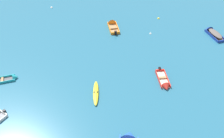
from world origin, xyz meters
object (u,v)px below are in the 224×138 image
object	(u,v)px
rowboat_deep_blue_near_camera	(213,32)
rowboat_turquoise_outer_right	(11,78)
rowboat_red_outer_left	(165,83)
kayak_yellow_midfield_right	(96,93)
mooring_buoy_between_boats_left	(150,34)
rowboat_orange_back_row_left	(112,25)
mooring_buoy_near_foreground	(159,19)
mooring_buoy_trailing	(52,8)

from	to	relation	value
rowboat_deep_blue_near_camera	rowboat_turquoise_outer_right	bearing A→B (deg)	-155.07
rowboat_deep_blue_near_camera	rowboat_red_outer_left	size ratio (longest dim) A/B	1.07
kayak_yellow_midfield_right	rowboat_red_outer_left	size ratio (longest dim) A/B	1.02
rowboat_turquoise_outer_right	rowboat_deep_blue_near_camera	bearing A→B (deg)	24.93
rowboat_red_outer_left	mooring_buoy_between_boats_left	world-z (taller)	rowboat_red_outer_left
rowboat_red_outer_left	rowboat_turquoise_outer_right	bearing A→B (deg)	-178.18
rowboat_turquoise_outer_right	rowboat_deep_blue_near_camera	xyz separation A→B (m)	(23.65, 10.99, 0.14)
rowboat_orange_back_row_left	mooring_buoy_near_foreground	bearing A→B (deg)	21.51
rowboat_red_outer_left	mooring_buoy_trailing	world-z (taller)	rowboat_red_outer_left
kayak_yellow_midfield_right	rowboat_turquoise_outer_right	size ratio (longest dim) A/B	1.21
rowboat_red_outer_left	rowboat_deep_blue_near_camera	bearing A→B (deg)	55.75
mooring_buoy_near_foreground	mooring_buoy_between_boats_left	world-z (taller)	mooring_buoy_near_foreground
mooring_buoy_between_boats_left	mooring_buoy_trailing	bearing A→B (deg)	157.57
mooring_buoy_between_boats_left	rowboat_deep_blue_near_camera	bearing A→B (deg)	4.27
rowboat_orange_back_row_left	mooring_buoy_between_boats_left	size ratio (longest dim) A/B	12.52
kayak_yellow_midfield_right	rowboat_orange_back_row_left	xyz separation A→B (m)	(0.59, 13.44, 0.02)
rowboat_red_outer_left	mooring_buoy_near_foreground	xyz separation A→B (m)	(0.15, 14.07, -0.15)
rowboat_deep_blue_near_camera	mooring_buoy_near_foreground	xyz separation A→B (m)	(-6.97, 3.60, -0.27)
rowboat_orange_back_row_left	rowboat_red_outer_left	xyz separation A→B (m)	(6.47, -11.46, -0.02)
rowboat_turquoise_outer_right	rowboat_deep_blue_near_camera	distance (m)	26.08
kayak_yellow_midfield_right	rowboat_orange_back_row_left	bearing A→B (deg)	87.49
kayak_yellow_midfield_right	mooring_buoy_near_foreground	size ratio (longest dim) A/B	9.87
mooring_buoy_near_foreground	mooring_buoy_trailing	xyz separation A→B (m)	(-16.60, 2.09, 0.00)
mooring_buoy_trailing	mooring_buoy_between_boats_left	size ratio (longest dim) A/B	1.21
mooring_buoy_trailing	rowboat_orange_back_row_left	bearing A→B (deg)	-25.20
rowboat_orange_back_row_left	mooring_buoy_trailing	world-z (taller)	rowboat_orange_back_row_left
rowboat_orange_back_row_left	rowboat_deep_blue_near_camera	size ratio (longest dim) A/B	0.99
rowboat_red_outer_left	kayak_yellow_midfield_right	bearing A→B (deg)	-164.31
kayak_yellow_midfield_right	mooring_buoy_between_boats_left	world-z (taller)	kayak_yellow_midfield_right
rowboat_turquoise_outer_right	rowboat_red_outer_left	world-z (taller)	rowboat_red_outer_left
mooring_buoy_near_foreground	mooring_buoy_trailing	size ratio (longest dim) A/B	1.01
mooring_buoy_near_foreground	mooring_buoy_trailing	distance (m)	16.73
rowboat_turquoise_outer_right	mooring_buoy_between_boats_left	distance (m)	18.53
rowboat_turquoise_outer_right	mooring_buoy_trailing	distance (m)	16.68
kayak_yellow_midfield_right	mooring_buoy_trailing	distance (m)	20.42
rowboat_red_outer_left	mooring_buoy_between_boats_left	size ratio (longest dim) A/B	11.81
rowboat_turquoise_outer_right	mooring_buoy_trailing	size ratio (longest dim) A/B	8.25
rowboat_orange_back_row_left	rowboat_deep_blue_near_camera	bearing A→B (deg)	-4.18
rowboat_deep_blue_near_camera	mooring_buoy_between_boats_left	bearing A→B (deg)	-175.73
rowboat_red_outer_left	mooring_buoy_trailing	size ratio (longest dim) A/B	9.73
rowboat_turquoise_outer_right	mooring_buoy_trailing	world-z (taller)	rowboat_turquoise_outer_right
rowboat_deep_blue_near_camera	mooring_buoy_near_foreground	bearing A→B (deg)	152.69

